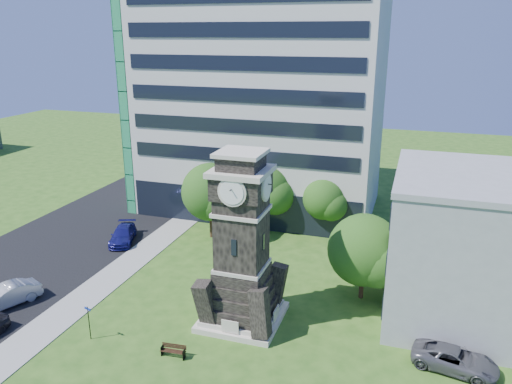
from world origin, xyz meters
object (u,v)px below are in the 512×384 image
(car_east_lot, at_px, (455,359))
(street_sign, at_px, (89,319))
(car_street_mid, at_px, (7,296))
(park_bench, at_px, (173,350))
(car_street_north, at_px, (123,235))
(clock_tower, at_px, (242,251))

(car_east_lot, xyz_separation_m, street_sign, (-22.74, -4.20, 0.82))
(car_street_mid, relative_size, park_bench, 3.00)
(car_east_lot, bearing_deg, park_bench, 114.86)
(car_street_mid, bearing_deg, car_street_north, 106.66)
(clock_tower, relative_size, car_east_lot, 2.45)
(car_street_mid, relative_size, car_east_lot, 0.96)
(car_street_mid, relative_size, car_street_north, 0.96)
(park_bench, height_order, street_sign, street_sign)
(car_street_mid, xyz_separation_m, street_sign, (8.48, -1.70, 0.72))
(clock_tower, relative_size, park_bench, 7.64)
(car_street_mid, xyz_separation_m, car_street_north, (1.63, 12.97, -0.07))
(clock_tower, relative_size, car_street_mid, 2.55)
(car_east_lot, bearing_deg, car_street_mid, 105.49)
(car_street_mid, height_order, car_east_lot, car_street_mid)
(car_street_mid, xyz_separation_m, car_east_lot, (31.22, 2.50, -0.10))
(clock_tower, bearing_deg, car_street_mid, -167.97)
(car_street_north, xyz_separation_m, car_east_lot, (29.59, -10.47, -0.03))
(clock_tower, distance_m, car_street_mid, 18.20)
(car_street_mid, height_order, street_sign, street_sign)
(car_street_mid, bearing_deg, street_sign, 12.50)
(car_east_lot, distance_m, street_sign, 23.13)
(car_street_north, relative_size, car_east_lot, 1.00)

